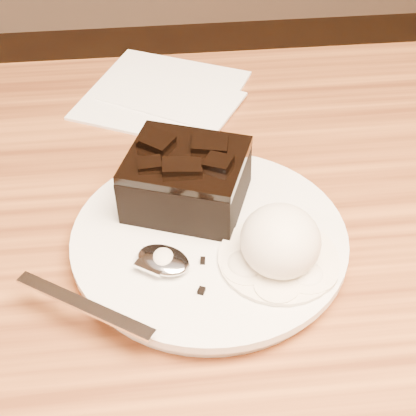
{
  "coord_description": "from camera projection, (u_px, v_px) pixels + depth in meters",
  "views": [
    {
      "loc": [
        -0.12,
        -0.34,
        1.15
      ],
      "look_at": [
        -0.08,
        0.07,
        0.79
      ],
      "focal_mm": 57.24,
      "sensor_mm": 36.0,
      "label": 1
    }
  ],
  "objects": [
    {
      "name": "melt_puddle",
      "position": [
        278.0,
        260.0,
        0.53
      ],
      "size": [
        0.1,
        0.1,
        0.0
      ],
      "primitive_type": "cylinder",
      "color": "#EDE3CC",
      "rests_on": "plate"
    },
    {
      "name": "ice_cream_scoop",
      "position": [
        280.0,
        241.0,
        0.52
      ],
      "size": [
        0.06,
        0.07,
        0.05
      ],
      "primitive_type": "ellipsoid",
      "color": "white",
      "rests_on": "plate"
    },
    {
      "name": "napkin",
      "position": [
        162.0,
        94.0,
        0.75
      ],
      "size": [
        0.22,
        0.22,
        0.01
      ],
      "primitive_type": "cube",
      "rotation": [
        0.0,
        0.0,
        -0.46
      ],
      "color": "white",
      "rests_on": "dining_table"
    },
    {
      "name": "plate",
      "position": [
        209.0,
        243.0,
        0.56
      ],
      "size": [
        0.23,
        0.23,
        0.02
      ],
      "primitive_type": "cylinder",
      "color": "white",
      "rests_on": "dining_table"
    },
    {
      "name": "spoon",
      "position": [
        163.0,
        262.0,
        0.52
      ],
      "size": [
        0.16,
        0.13,
        0.01
      ],
      "primitive_type": null,
      "rotation": [
        0.0,
        0.0,
        0.97
      ],
      "color": "silver",
      "rests_on": "plate"
    },
    {
      "name": "brownie",
      "position": [
        186.0,
        182.0,
        0.57
      ],
      "size": [
        0.12,
        0.11,
        0.05
      ],
      "primitive_type": "cube",
      "rotation": [
        0.0,
        0.0,
        -0.36
      ],
      "color": "black",
      "rests_on": "plate"
    },
    {
      "name": "crumb_a",
      "position": [
        201.0,
        291.0,
        0.51
      ],
      "size": [
        0.01,
        0.01,
        0.0
      ],
      "primitive_type": "cube",
      "rotation": [
        0.0,
        0.0,
        1.14
      ],
      "color": "black",
      "rests_on": "plate"
    },
    {
      "name": "crumb_b",
      "position": [
        145.0,
        250.0,
        0.54
      ],
      "size": [
        0.01,
        0.01,
        0.0
      ],
      "primitive_type": "cube",
      "rotation": [
        0.0,
        0.0,
        1.22
      ],
      "color": "black",
      "rests_on": "plate"
    },
    {
      "name": "crumb_c",
      "position": [
        203.0,
        261.0,
        0.53
      ],
      "size": [
        0.0,
        0.01,
        0.0
      ],
      "primitive_type": "cube",
      "rotation": [
        0.0,
        0.0,
        1.43
      ],
      "color": "black",
      "rests_on": "plate"
    }
  ]
}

